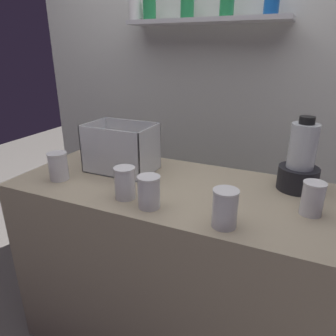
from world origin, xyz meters
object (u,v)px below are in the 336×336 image
(blender_pitcher, at_px, (300,163))
(juice_cup_pomegranate_right, at_px, (225,211))
(carrot_display_bin, at_px, (122,156))
(juice_cup_mango_left, at_px, (125,185))
(juice_cup_mango_far_right, at_px, (312,200))
(juice_cup_pomegranate_middle, at_px, (149,193))
(juice_cup_beet_far_left, at_px, (58,167))

(blender_pitcher, relative_size, juice_cup_pomegranate_right, 2.34)
(blender_pitcher, xyz_separation_m, juice_cup_pomegranate_right, (-0.21, -0.43, -0.06))
(blender_pitcher, height_order, juice_cup_pomegranate_right, blender_pitcher)
(carrot_display_bin, xyz_separation_m, blender_pitcher, (0.81, 0.12, 0.05))
(juice_cup_mango_left, distance_m, juice_cup_mango_far_right, 0.71)
(blender_pitcher, distance_m, juice_cup_mango_far_right, 0.23)
(juice_cup_mango_far_right, bearing_deg, juice_cup_pomegranate_middle, -160.89)
(carrot_display_bin, height_order, juice_cup_pomegranate_right, carrot_display_bin)
(carrot_display_bin, distance_m, juice_cup_pomegranate_right, 0.68)
(blender_pitcher, height_order, juice_cup_mango_left, blender_pitcher)
(carrot_display_bin, height_order, juice_cup_mango_left, carrot_display_bin)
(juice_cup_beet_far_left, height_order, juice_cup_mango_far_right, juice_cup_beet_far_left)
(juice_cup_mango_left, xyz_separation_m, juice_cup_pomegranate_middle, (0.12, -0.03, 0.00))
(juice_cup_beet_far_left, relative_size, juice_cup_pomegranate_middle, 1.01)
(juice_cup_pomegranate_right, xyz_separation_m, juice_cup_mango_far_right, (0.27, 0.21, -0.00))
(juice_cup_mango_left, relative_size, juice_cup_pomegranate_middle, 1.04)
(juice_cup_mango_left, height_order, juice_cup_mango_far_right, juice_cup_mango_left)
(juice_cup_pomegranate_right, distance_m, juice_cup_mango_far_right, 0.34)
(juice_cup_beet_far_left, height_order, juice_cup_pomegranate_middle, juice_cup_beet_far_left)
(carrot_display_bin, distance_m, juice_cup_mango_left, 0.32)
(juice_cup_beet_far_left, relative_size, juice_cup_pomegranate_right, 0.95)
(juice_cup_mango_left, bearing_deg, juice_cup_mango_far_right, 13.54)
(carrot_display_bin, relative_size, juice_cup_pomegranate_middle, 2.56)
(juice_cup_beet_far_left, xyz_separation_m, juice_cup_mango_left, (0.38, -0.04, -0.00))
(juice_cup_pomegranate_right, relative_size, juice_cup_mango_far_right, 1.07)
(juice_cup_beet_far_left, xyz_separation_m, juice_cup_mango_far_right, (1.07, 0.13, -0.00))
(juice_cup_beet_far_left, xyz_separation_m, juice_cup_pomegranate_right, (0.80, -0.08, 0.00))
(blender_pitcher, relative_size, juice_cup_mango_left, 2.41)
(juice_cup_mango_left, xyz_separation_m, juice_cup_pomegranate_right, (0.42, -0.05, 0.00))
(juice_cup_pomegranate_middle, bearing_deg, juice_cup_pomegranate_right, -3.05)
(blender_pitcher, bearing_deg, juice_cup_beet_far_left, -161.38)
(blender_pitcher, xyz_separation_m, juice_cup_mango_far_right, (0.06, -0.21, -0.06))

